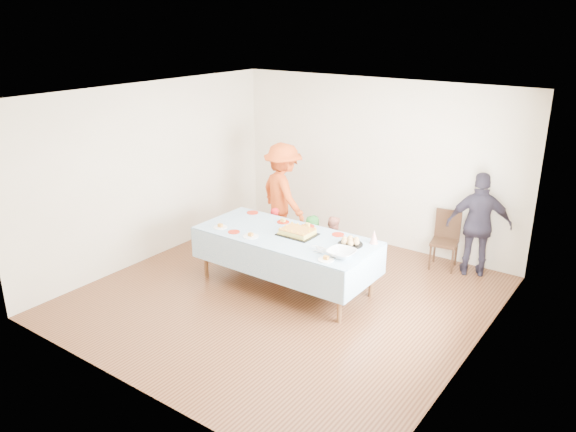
# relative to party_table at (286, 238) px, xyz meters

# --- Properties ---
(ground) EXTENTS (5.00, 5.00, 0.00)m
(ground) POSITION_rel_party_table_xyz_m (0.17, -0.26, -0.72)
(ground) COLOR #472514
(ground) RESTS_ON ground
(room_walls) EXTENTS (5.04, 5.04, 2.72)m
(room_walls) POSITION_rel_party_table_xyz_m (0.23, -0.26, 1.05)
(room_walls) COLOR beige
(room_walls) RESTS_ON ground
(party_table) EXTENTS (2.50, 1.10, 0.78)m
(party_table) POSITION_rel_party_table_xyz_m (0.00, 0.00, 0.00)
(party_table) COLOR brown
(party_table) RESTS_ON ground
(birthday_cake) EXTENTS (0.49, 0.38, 0.09)m
(birthday_cake) POSITION_rel_party_table_xyz_m (0.14, 0.08, 0.10)
(birthday_cake) COLOR black
(birthday_cake) RESTS_ON party_table
(rolls_tray) EXTENTS (0.33, 0.33, 0.10)m
(rolls_tray) POSITION_rel_party_table_xyz_m (0.90, 0.19, 0.10)
(rolls_tray) COLOR black
(rolls_tray) RESTS_ON party_table
(punch_bowl) EXTENTS (0.35, 0.35, 0.09)m
(punch_bowl) POSITION_rel_party_table_xyz_m (0.99, -0.20, 0.10)
(punch_bowl) COLOR silver
(punch_bowl) RESTS_ON party_table
(party_hat) EXTENTS (0.11, 0.11, 0.19)m
(party_hat) POSITION_rel_party_table_xyz_m (1.13, 0.42, 0.15)
(party_hat) COLOR silver
(party_hat) RESTS_ON party_table
(fork_pile) EXTENTS (0.24, 0.18, 0.07)m
(fork_pile) POSITION_rel_party_table_xyz_m (0.70, -0.22, 0.09)
(fork_pile) COLOR white
(fork_pile) RESTS_ON party_table
(plate_red_far_a) EXTENTS (0.18, 0.18, 0.01)m
(plate_red_far_a) POSITION_rel_party_table_xyz_m (-0.93, 0.43, 0.06)
(plate_red_far_a) COLOR red
(plate_red_far_a) RESTS_ON party_table
(plate_red_far_b) EXTENTS (0.18, 0.18, 0.01)m
(plate_red_far_b) POSITION_rel_party_table_xyz_m (-0.31, 0.37, 0.06)
(plate_red_far_b) COLOR red
(plate_red_far_b) RESTS_ON party_table
(plate_red_far_c) EXTENTS (0.20, 0.20, 0.01)m
(plate_red_far_c) POSITION_rel_party_table_xyz_m (0.08, 0.42, 0.06)
(plate_red_far_c) COLOR red
(plate_red_far_c) RESTS_ON party_table
(plate_red_far_d) EXTENTS (0.17, 0.17, 0.01)m
(plate_red_far_d) POSITION_rel_party_table_xyz_m (0.59, 0.41, 0.06)
(plate_red_far_d) COLOR red
(plate_red_far_d) RESTS_ON party_table
(plate_red_near) EXTENTS (0.16, 0.16, 0.01)m
(plate_red_near) POSITION_rel_party_table_xyz_m (-0.63, -0.35, 0.06)
(plate_red_near) COLOR red
(plate_red_near) RESTS_ON party_table
(plate_white_left) EXTENTS (0.20, 0.20, 0.01)m
(plate_white_left) POSITION_rel_party_table_xyz_m (-0.90, -0.32, 0.06)
(plate_white_left) COLOR white
(plate_white_left) RESTS_ON party_table
(plate_white_mid) EXTENTS (0.21, 0.21, 0.01)m
(plate_white_mid) POSITION_rel_party_table_xyz_m (-0.34, -0.34, 0.06)
(plate_white_mid) COLOR white
(plate_white_mid) RESTS_ON party_table
(plate_white_right) EXTENTS (0.20, 0.20, 0.01)m
(plate_white_right) POSITION_rel_party_table_xyz_m (0.90, -0.40, 0.06)
(plate_white_right) COLOR white
(plate_white_right) RESTS_ON party_table
(dining_chair) EXTENTS (0.44, 0.44, 0.87)m
(dining_chair) POSITION_rel_party_table_xyz_m (1.55, 1.96, -0.24)
(dining_chair) COLOR black
(dining_chair) RESTS_ON ground
(toddler_left) EXTENTS (0.31, 0.23, 0.78)m
(toddler_left) POSITION_rel_party_table_xyz_m (-0.80, 0.83, -0.33)
(toddler_left) COLOR red
(toddler_left) RESTS_ON ground
(toddler_mid) EXTENTS (0.45, 0.35, 0.83)m
(toddler_mid) POSITION_rel_party_table_xyz_m (-0.04, 0.73, -0.31)
(toddler_mid) COLOR #246D26
(toddler_mid) RESTS_ON ground
(toddler_right) EXTENTS (0.49, 0.42, 0.85)m
(toddler_right) POSITION_rel_party_table_xyz_m (0.25, 0.82, -0.30)
(toddler_right) COLOR #C6735C
(toddler_right) RESTS_ON ground
(adult_left) EXTENTS (1.26, 1.03, 1.70)m
(adult_left) POSITION_rel_party_table_xyz_m (-0.95, 1.25, 0.13)
(adult_left) COLOR #DA501B
(adult_left) RESTS_ON ground
(adult_right) EXTENTS (0.98, 0.70, 1.54)m
(adult_right) POSITION_rel_party_table_xyz_m (2.02, 1.94, 0.05)
(adult_right) COLOR #2B2735
(adult_right) RESTS_ON ground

